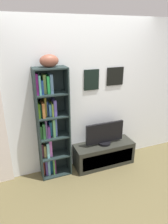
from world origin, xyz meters
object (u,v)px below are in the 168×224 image
(football, at_px, (49,61))
(television, at_px, (105,134))
(bookshelf, at_px, (50,125))
(tv_stand, at_px, (104,154))

(football, distance_m, television, 1.54)
(bookshelf, height_order, football, football)
(tv_stand, relative_size, television, 1.54)
(tv_stand, height_order, television, television)
(tv_stand, xyz_separation_m, television, (0.00, 0.00, 0.40))
(bookshelf, xyz_separation_m, television, (0.92, -0.08, -0.28))
(tv_stand, distance_m, television, 0.40)
(television, bearing_deg, football, 176.47)
(bookshelf, height_order, television, bookshelf)
(bookshelf, relative_size, tv_stand, 1.69)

